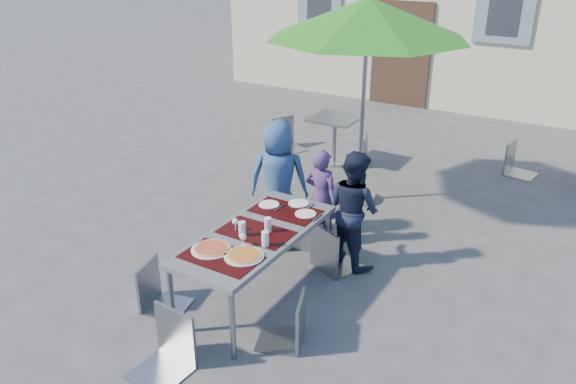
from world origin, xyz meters
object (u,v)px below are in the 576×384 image
Objects in this scene: dining_table at (256,237)px; pizza_near_left at (211,249)px; chair_2 at (332,222)px; child_1 at (321,197)px; pizza_near_right at (244,255)px; bg_chair_l_0 at (287,114)px; chair_4 at (290,293)px; bg_chair_l_1 at (520,139)px; child_2 at (354,209)px; chair_5 at (163,310)px; chair_3 at (154,260)px; bg_chair_r_0 at (360,133)px; child_0 at (279,179)px; chair_1 at (301,203)px; patio_umbrella at (368,20)px; chair_0 at (268,206)px; cafe_table_0 at (335,131)px.

dining_table is 0.52m from pizza_near_left.
child_1 is at bearing 129.26° from chair_2.
bg_chair_l_0 reaches higher than pizza_near_right.
chair_4 is at bearing -79.05° from chair_2.
bg_chair_l_1 is (1.39, 5.31, -0.21)m from pizza_near_right.
child_2 is at bearing -105.80° from bg_chair_l_1.
chair_5 is 6.32m from bg_chair_l_1.
chair_3 is 4.83m from bg_chair_l_0.
chair_3 is 0.87× the size of bg_chair_l_0.
chair_3 is at bearing 78.46° from child_2.
bg_chair_l_0 is 1.41m from bg_chair_r_0.
child_0 is at bearing -60.43° from bg_chair_l_0.
child_0 is 1.10× the size of child_2.
child_0 is 0.45m from chair_1.
chair_2 is 1.04× the size of bg_chair_l_1.
dining_table is 1.17m from chair_1.
bg_chair_l_1 is (1.05, 3.73, -0.10)m from child_2.
child_0 is 0.54× the size of patio_umbrella.
chair_5 is at bearing -83.28° from bg_chair_r_0.
child_2 reaches higher than bg_chair_l_1.
bg_chair_r_0 is (-0.53, 4.47, -0.25)m from pizza_near_left.
chair_4 is (1.19, -1.72, -0.20)m from child_0.
child_2 is 3.07m from bg_chair_r_0.
patio_umbrella reaches higher than chair_0.
child_0 is at bearing 102.43° from pizza_near_left.
child_2 reaches higher than chair_4.
pizza_near_right is 4.42m from cafe_table_0.
bg_chair_l_1 reaches higher than chair_1.
bg_chair_l_1 is (2.33, 5.49, 0.04)m from chair_3.
bg_chair_l_0 is 3.76m from bg_chair_l_1.
bg_chair_l_0 is at bearing 178.06° from bg_chair_r_0.
patio_umbrella reaches higher than pizza_near_right.
patio_umbrella is (-0.05, 3.94, 1.86)m from chair_5.
pizza_near_right is 0.25× the size of child_0.
chair_1 is at bearing 135.93° from child_0.
pizza_near_left is at bearing -111.84° from chair_2.
pizza_near_left is at bearing 12.02° from chair_3.
patio_umbrella is (-0.29, 3.14, 1.67)m from pizza_near_right.
bg_chair_l_0 is 1.08× the size of bg_chair_l_1.
chair_2 reaches higher than dining_table.
chair_0 is at bearing 101.01° from chair_5.
pizza_near_right is 0.30× the size of child_1.
chair_1 is 2.80m from cafe_table_0.
chair_0 is 0.96× the size of chair_4.
child_0 is 1.45× the size of chair_2.
bg_chair_l_1 is at bearing -112.32° from child_1.
cafe_table_0 is (-1.70, 4.23, 0.01)m from chair_4.
bg_chair_l_1 is at bearing 65.22° from chair_1.
child_1 is at bearing -51.84° from bg_chair_l_0.
child_2 is 1.38× the size of chair_1.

